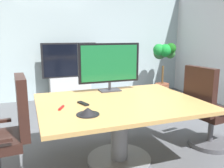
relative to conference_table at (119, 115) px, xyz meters
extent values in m
plane|color=#515459|center=(0.03, 0.14, -0.56)|extent=(7.09, 7.09, 0.00)
cube|color=#9EB2B7|center=(0.03, 3.18, 0.81)|extent=(5.90, 0.10, 2.75)
cube|color=#B2894C|center=(0.00, 0.00, 0.15)|extent=(1.81, 1.39, 0.04)
cylinder|color=slate|center=(0.00, 0.00, -0.21)|extent=(0.20, 0.20, 0.69)
cylinder|color=slate|center=(0.00, 0.00, -0.55)|extent=(0.76, 0.76, 0.03)
cube|color=black|center=(-1.04, -0.03, 0.23)|extent=(0.12, 0.46, 0.60)
cylinder|color=#4C4C51|center=(1.31, -0.06, -0.53)|extent=(0.56, 0.56, 0.06)
cylinder|color=#4C4C51|center=(1.31, -0.06, -0.32)|extent=(0.07, 0.07, 0.36)
cube|color=black|center=(1.31, -0.06, -0.10)|extent=(0.54, 0.54, 0.10)
cube|color=black|center=(1.04, -0.09, 0.23)|extent=(0.15, 0.46, 0.60)
cube|color=black|center=(1.25, 0.20, 0.02)|extent=(0.28, 0.09, 0.03)
cube|color=#333338|center=(0.06, 0.52, 0.18)|extent=(0.28, 0.18, 0.02)
cylinder|color=#333338|center=(0.06, 0.52, 0.24)|extent=(0.04, 0.04, 0.10)
cube|color=black|center=(0.06, 0.53, 0.55)|extent=(0.84, 0.04, 0.52)
cube|color=#14592D|center=(0.06, 0.51, 0.55)|extent=(0.77, 0.01, 0.47)
cube|color=#B7BABC|center=(-0.07, 2.83, -0.29)|extent=(0.90, 0.36, 0.55)
cube|color=black|center=(-0.07, 2.81, 0.37)|extent=(1.20, 0.06, 0.76)
cube|color=black|center=(-0.07, 2.77, 0.37)|extent=(1.12, 0.01, 0.69)
cylinder|color=brown|center=(2.16, 2.54, -0.41)|extent=(0.34, 0.34, 0.30)
cylinder|color=brown|center=(2.16, 2.54, -0.04)|extent=(0.05, 0.05, 0.44)
sphere|color=#2C682D|center=(2.35, 2.53, 0.47)|extent=(0.24, 0.24, 0.24)
sphere|color=#208537|center=(2.33, 2.70, 0.47)|extent=(0.22, 0.22, 0.22)
sphere|color=#305F35|center=(2.11, 2.63, 0.48)|extent=(0.30, 0.30, 0.30)
sphere|color=#1C8B34|center=(2.01, 2.50, 0.57)|extent=(0.27, 0.27, 0.27)
sphere|color=#168A2F|center=(2.13, 2.43, 0.56)|extent=(0.29, 0.29, 0.29)
sphere|color=#175C16|center=(2.28, 2.41, 0.60)|extent=(0.25, 0.25, 0.25)
cone|color=black|center=(-0.46, -0.34, 0.21)|extent=(0.19, 0.19, 0.07)
cylinder|color=black|center=(-0.46, -0.34, 0.18)|extent=(0.22, 0.22, 0.01)
cube|color=black|center=(-0.42, 0.02, 0.18)|extent=(0.10, 0.18, 0.02)
cube|color=red|center=(-0.66, -0.06, 0.18)|extent=(0.08, 0.12, 0.02)
camera|label=1|loc=(-0.97, -2.40, 0.91)|focal=37.82mm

